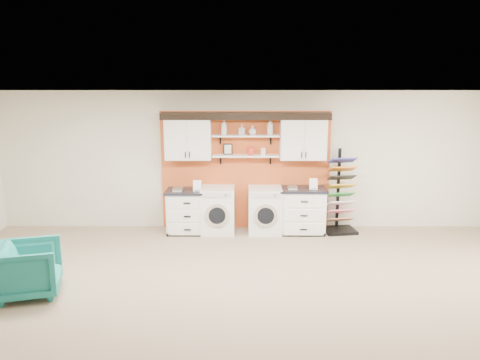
{
  "coord_description": "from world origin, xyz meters",
  "views": [
    {
      "loc": [
        -0.07,
        -5.34,
        3.06
      ],
      "look_at": [
        -0.1,
        2.3,
        1.37
      ],
      "focal_mm": 35.0,
      "sensor_mm": 36.0,
      "label": 1
    }
  ],
  "objects_px": {
    "dryer": "(265,210)",
    "base_cabinet_left": "(189,211)",
    "base_cabinet_right": "(302,210)",
    "sample_rack": "(340,206)",
    "armchair": "(29,269)",
    "washer": "(218,210)"
  },
  "relations": [
    {
      "from": "base_cabinet_left",
      "to": "base_cabinet_right",
      "type": "relative_size",
      "value": 0.96
    },
    {
      "from": "base_cabinet_left",
      "to": "base_cabinet_right",
      "type": "xyz_separation_m",
      "value": [
        2.26,
        -0.0,
        0.02
      ]
    },
    {
      "from": "washer",
      "to": "sample_rack",
      "type": "bearing_deg",
      "value": 0.91
    },
    {
      "from": "sample_rack",
      "to": "armchair",
      "type": "distance_m",
      "value": 5.74
    },
    {
      "from": "washer",
      "to": "dryer",
      "type": "height_order",
      "value": "washer"
    },
    {
      "from": "base_cabinet_left",
      "to": "dryer",
      "type": "height_order",
      "value": "dryer"
    },
    {
      "from": "sample_rack",
      "to": "armchair",
      "type": "height_order",
      "value": "sample_rack"
    },
    {
      "from": "washer",
      "to": "armchair",
      "type": "distance_m",
      "value": 3.77
    },
    {
      "from": "armchair",
      "to": "sample_rack",
      "type": "bearing_deg",
      "value": -75.81
    },
    {
      "from": "base_cabinet_right",
      "to": "sample_rack",
      "type": "bearing_deg",
      "value": 2.64
    },
    {
      "from": "base_cabinet_right",
      "to": "dryer",
      "type": "relative_size",
      "value": 1.02
    },
    {
      "from": "dryer",
      "to": "base_cabinet_left",
      "type": "bearing_deg",
      "value": 179.87
    },
    {
      "from": "base_cabinet_left",
      "to": "armchair",
      "type": "bearing_deg",
      "value": -125.53
    },
    {
      "from": "base_cabinet_right",
      "to": "armchair",
      "type": "relative_size",
      "value": 1.11
    },
    {
      "from": "base_cabinet_right",
      "to": "washer",
      "type": "bearing_deg",
      "value": -179.88
    },
    {
      "from": "base_cabinet_left",
      "to": "armchair",
      "type": "height_order",
      "value": "base_cabinet_left"
    },
    {
      "from": "dryer",
      "to": "armchair",
      "type": "height_order",
      "value": "dryer"
    },
    {
      "from": "base_cabinet_right",
      "to": "base_cabinet_left",
      "type": "bearing_deg",
      "value": 180.0
    },
    {
      "from": "base_cabinet_left",
      "to": "base_cabinet_right",
      "type": "bearing_deg",
      "value": -0.0
    },
    {
      "from": "base_cabinet_right",
      "to": "washer",
      "type": "height_order",
      "value": "washer"
    },
    {
      "from": "dryer",
      "to": "sample_rack",
      "type": "height_order",
      "value": "sample_rack"
    },
    {
      "from": "sample_rack",
      "to": "dryer",
      "type": "bearing_deg",
      "value": 172.8
    }
  ]
}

